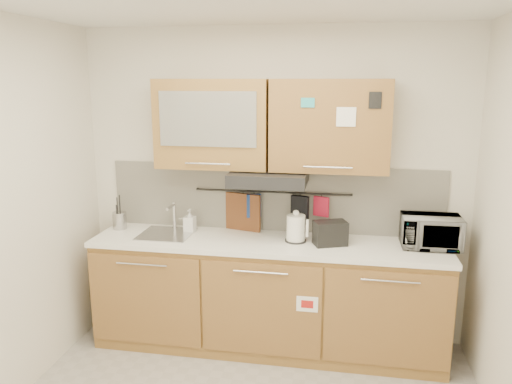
% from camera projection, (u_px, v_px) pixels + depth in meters
% --- Properties ---
extents(wall_back, '(3.20, 0.00, 3.20)m').
position_uv_depth(wall_back, '(273.00, 186.00, 4.19)').
color(wall_back, silver).
rests_on(wall_back, ground).
extents(base_cabinet, '(2.80, 0.64, 0.88)m').
position_uv_depth(base_cabinet, '(267.00, 300.00, 4.09)').
color(base_cabinet, olive).
rests_on(base_cabinet, floor).
extents(countertop, '(2.82, 0.62, 0.04)m').
position_uv_depth(countertop, '(267.00, 243.00, 3.98)').
color(countertop, white).
rests_on(countertop, base_cabinet).
extents(backsplash, '(2.80, 0.02, 0.56)m').
position_uv_depth(backsplash, '(273.00, 198.00, 4.20)').
color(backsplash, silver).
rests_on(backsplash, countertop).
extents(upper_cabinets, '(1.82, 0.37, 0.70)m').
position_uv_depth(upper_cabinets, '(270.00, 125.00, 3.90)').
color(upper_cabinets, olive).
rests_on(upper_cabinets, wall_back).
extents(range_hood, '(0.60, 0.46, 0.10)m').
position_uv_depth(range_hood, '(269.00, 178.00, 3.92)').
color(range_hood, black).
rests_on(range_hood, upper_cabinets).
extents(sink, '(0.42, 0.40, 0.26)m').
position_uv_depth(sink, '(167.00, 234.00, 4.13)').
color(sink, silver).
rests_on(sink, countertop).
extents(utensil_rail, '(1.30, 0.02, 0.02)m').
position_uv_depth(utensil_rail, '(272.00, 192.00, 4.15)').
color(utensil_rail, black).
rests_on(utensil_rail, backsplash).
extents(utensil_crock, '(0.12, 0.12, 0.29)m').
position_uv_depth(utensil_crock, '(120.00, 220.00, 4.28)').
color(utensil_crock, '#A9A9AD').
rests_on(utensil_crock, countertop).
extents(kettle, '(0.19, 0.17, 0.26)m').
position_uv_depth(kettle, '(296.00, 229.00, 3.93)').
color(kettle, white).
rests_on(kettle, countertop).
extents(toaster, '(0.28, 0.23, 0.19)m').
position_uv_depth(toaster, '(330.00, 233.00, 3.85)').
color(toaster, black).
rests_on(toaster, countertop).
extents(microwave, '(0.44, 0.30, 0.24)m').
position_uv_depth(microwave, '(431.00, 232.00, 3.80)').
color(microwave, '#999999').
rests_on(microwave, countertop).
extents(soap_bottle, '(0.09, 0.10, 0.19)m').
position_uv_depth(soap_bottle, '(190.00, 221.00, 4.19)').
color(soap_bottle, '#999999').
rests_on(soap_bottle, countertop).
extents(cutting_board, '(0.31, 0.10, 0.39)m').
position_uv_depth(cutting_board, '(243.00, 216.00, 4.22)').
color(cutting_board, brown).
rests_on(cutting_board, utensil_rail).
extents(oven_mitt, '(0.12, 0.08, 0.20)m').
position_uv_depth(oven_mitt, '(254.00, 206.00, 4.18)').
color(oven_mitt, navy).
rests_on(oven_mitt, utensil_rail).
extents(dark_pouch, '(0.15, 0.09, 0.23)m').
position_uv_depth(dark_pouch, '(300.00, 210.00, 4.12)').
color(dark_pouch, black).
rests_on(dark_pouch, utensil_rail).
extents(pot_holder, '(0.13, 0.07, 0.16)m').
position_uv_depth(pot_holder, '(321.00, 207.00, 4.08)').
color(pot_holder, '#BC1936').
rests_on(pot_holder, utensil_rail).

